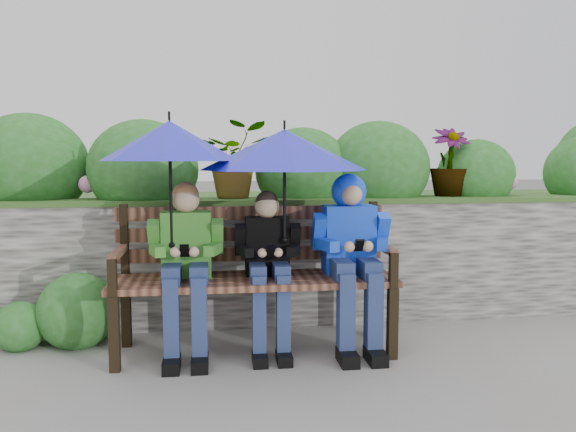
{
  "coord_description": "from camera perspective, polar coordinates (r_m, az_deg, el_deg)",
  "views": [
    {
      "loc": [
        -0.51,
        -3.83,
        1.36
      ],
      "look_at": [
        0.0,
        0.1,
        0.95
      ],
      "focal_mm": 35.0,
      "sensor_mm": 36.0,
      "label": 1
    }
  ],
  "objects": [
    {
      "name": "umbrella_right",
      "position": [
        3.85,
        -0.36,
        6.74
      ],
      "size": [
        1.16,
        1.16,
        0.84
      ],
      "color": "#1C1FCC",
      "rests_on": "ground"
    },
    {
      "name": "boy_left",
      "position": [
        3.88,
        -10.31,
        -4.23
      ],
      "size": [
        0.51,
        0.59,
        1.2
      ],
      "color": "#377423",
      "rests_on": "ground"
    },
    {
      "name": "boy_middle",
      "position": [
        3.91,
        -2.02,
        -4.5
      ],
      "size": [
        0.46,
        0.53,
        1.13
      ],
      "color": "black",
      "rests_on": "ground"
    },
    {
      "name": "boy_right",
      "position": [
        3.99,
        6.49,
        -2.92
      ],
      "size": [
        0.54,
        0.66,
        1.25
      ],
      "color": "#000AC2",
      "rests_on": "ground"
    },
    {
      "name": "garden_backdrop",
      "position": [
        5.49,
        -2.2,
        -1.6
      ],
      "size": [
        8.0,
        2.88,
        1.84
      ],
      "color": "#46433F",
      "rests_on": "ground"
    },
    {
      "name": "ground",
      "position": [
        4.09,
        0.18,
        -13.5
      ],
      "size": [
        60.0,
        60.0,
        0.0
      ],
      "primitive_type": "plane",
      "color": "gray",
      "rests_on": "ground"
    },
    {
      "name": "umbrella_left",
      "position": [
        3.84,
        -11.93,
        7.48
      ],
      "size": [
        0.92,
        0.92,
        0.92
      ],
      "color": "#1C1FCC",
      "rests_on": "ground"
    },
    {
      "name": "park_bench",
      "position": [
        4.0,
        -3.49,
        -5.23
      ],
      "size": [
        1.96,
        0.57,
        1.03
      ],
      "color": "black",
      "rests_on": "ground"
    }
  ]
}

